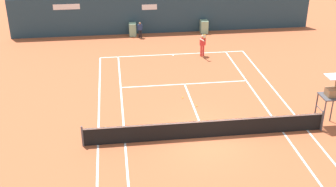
# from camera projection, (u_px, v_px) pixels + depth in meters

# --- Properties ---
(ground_plane) EXTENTS (80.00, 80.00, 0.01)m
(ground_plane) POSITION_uv_depth(u_px,v_px,m) (203.00, 131.00, 22.16)
(ground_plane) COLOR #B25633
(tennis_net) EXTENTS (12.10, 0.10, 1.07)m
(tennis_net) POSITION_uv_depth(u_px,v_px,m) (206.00, 128.00, 21.43)
(tennis_net) COLOR #4C4C51
(tennis_net) RESTS_ON ground_plane
(sponsor_back_wall) EXTENTS (25.00, 1.02, 3.17)m
(sponsor_back_wall) POSITION_uv_depth(u_px,v_px,m) (164.00, 14.00, 36.12)
(sponsor_back_wall) COLOR #233D4C
(sponsor_back_wall) RESTS_ON ground_plane
(umpire_chair) EXTENTS (1.00, 1.00, 2.82)m
(umpire_chair) POSITION_uv_depth(u_px,v_px,m) (331.00, 94.00, 21.88)
(umpire_chair) COLOR #47474C
(umpire_chair) RESTS_ON ground_plane
(player_on_baseline) EXTENTS (0.50, 0.83, 1.85)m
(player_on_baseline) POSITION_uv_depth(u_px,v_px,m) (203.00, 43.00, 31.36)
(player_on_baseline) COLOR red
(player_on_baseline) RESTS_ON ground_plane
(ball_kid_centre_post) EXTENTS (0.43, 0.22, 1.31)m
(ball_kid_centre_post) POSITION_uv_depth(u_px,v_px,m) (140.00, 29.00, 35.16)
(ball_kid_centre_post) COLOR black
(ball_kid_centre_post) RESTS_ON ground_plane
(tennis_ball_near_service_line) EXTENTS (0.07, 0.07, 0.07)m
(tennis_ball_near_service_line) POSITION_uv_depth(u_px,v_px,m) (183.00, 98.00, 25.58)
(tennis_ball_near_service_line) COLOR #CCE033
(tennis_ball_near_service_line) RESTS_ON ground_plane
(tennis_ball_by_sideline) EXTENTS (0.07, 0.07, 0.07)m
(tennis_ball_by_sideline) POSITION_uv_depth(u_px,v_px,m) (197.00, 106.00, 24.64)
(tennis_ball_by_sideline) COLOR #CCE033
(tennis_ball_by_sideline) RESTS_ON ground_plane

